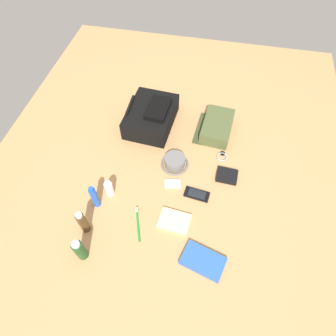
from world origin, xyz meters
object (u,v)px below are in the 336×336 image
at_px(backpack, 151,116).
at_px(cologne_bottle, 83,222).
at_px(toiletry_pouch, 216,127).
at_px(paperback_novel, 203,261).
at_px(wristwatch, 222,156).
at_px(shampoo_bottle, 80,250).
at_px(bucket_hat, 175,162).
at_px(toothbrush, 138,222).
at_px(notepad, 174,221).
at_px(toothpaste_tube, 109,188).
at_px(cell_phone, 197,194).
at_px(wallet, 227,176).
at_px(deodorant_spray, 95,197).
at_px(media_player, 173,184).

bearing_deg(backpack, cologne_bottle, 168.61).
relative_size(toiletry_pouch, paperback_novel, 1.29).
bearing_deg(wristwatch, shampoo_bottle, 140.43).
relative_size(bucket_hat, toothbrush, 0.92).
distance_m(bucket_hat, cologne_bottle, 0.58).
bearing_deg(wristwatch, notepad, 156.46).
distance_m(toiletry_pouch, bucket_hat, 0.35).
distance_m(toiletry_pouch, notepad, 0.65).
relative_size(cologne_bottle, toothpaste_tube, 1.47).
distance_m(bucket_hat, notepad, 0.34).
distance_m(bucket_hat, toothbrush, 0.39).
bearing_deg(bucket_hat, cell_phone, -138.32).
bearing_deg(wristwatch, cell_phone, 158.79).
distance_m(cologne_bottle, wallet, 0.77).
height_order(bucket_hat, deodorant_spray, deodorant_spray).
height_order(cell_phone, wristwatch, cell_phone).
distance_m(toiletry_pouch, wallet, 0.33).
height_order(cologne_bottle, paperback_novel, cologne_bottle).
distance_m(shampoo_bottle, cell_phone, 0.62).
height_order(wristwatch, toothbrush, toothbrush).
xyz_separation_m(backpack, shampoo_bottle, (-0.86, 0.12, 0.01)).
bearing_deg(cell_phone, toothpaste_tube, 100.38).
bearing_deg(backpack, paperback_novel, -151.56).
height_order(shampoo_bottle, paperback_novel, shampoo_bottle).
bearing_deg(shampoo_bottle, media_player, -35.81).
bearing_deg(toothpaste_tube, wristwatch, -57.14).
bearing_deg(deodorant_spray, bucket_hat, -46.41).
bearing_deg(cell_phone, bucket_hat, 41.68).
xyz_separation_m(shampoo_bottle, toothbrush, (0.20, -0.20, -0.06)).
xyz_separation_m(toiletry_pouch, bucket_hat, (-0.29, 0.20, -0.01)).
distance_m(toiletry_pouch, media_player, 0.46).
xyz_separation_m(wristwatch, notepad, (-0.44, 0.19, 0.00)).
relative_size(cologne_bottle, media_player, 1.67).
bearing_deg(cell_phone, wallet, -44.87).
xyz_separation_m(media_player, wristwatch, (0.23, -0.24, 0.00)).
relative_size(cologne_bottle, notepad, 1.05).
relative_size(deodorant_spray, paperback_novel, 0.74).
bearing_deg(toiletry_pouch, cologne_bottle, 144.24).
bearing_deg(shampoo_bottle, paperback_novel, -81.51).
xyz_separation_m(paperback_novel, cell_phone, (0.33, 0.08, -0.00)).
bearing_deg(notepad, cologne_bottle, 112.36).
bearing_deg(notepad, toothpaste_tube, 81.69).
xyz_separation_m(toothbrush, wallet, (0.35, -0.40, 0.01)).
relative_size(toiletry_pouch, deodorant_spray, 1.75).
distance_m(shampoo_bottle, deodorant_spray, 0.26).
distance_m(bucket_hat, media_player, 0.13).
xyz_separation_m(deodorant_spray, paperback_novel, (-0.18, -0.56, -0.07)).
bearing_deg(wallet, backpack, 61.16).
xyz_separation_m(deodorant_spray, media_player, (0.19, -0.35, -0.07)).
relative_size(shampoo_bottle, wristwatch, 2.09).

